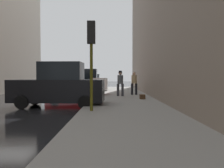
{
  "coord_description": "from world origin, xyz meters",
  "views": [
    {
      "loc": [
        5.33,
        -12.68,
        1.55
      ],
      "look_at": [
        5.32,
        3.58,
        1.03
      ],
      "focal_mm": 40.0,
      "sensor_mm": 36.0,
      "label": 1
    }
  ],
  "objects_px": {
    "parked_black_suv": "(59,86)",
    "fire_hydrant": "(101,89)",
    "traffic_light": "(91,46)",
    "parked_blue_sedan": "(91,82)",
    "parked_red_hatchback": "(76,85)",
    "pedestrian_with_beanie": "(120,82)",
    "pedestrian_in_tan_coat": "(134,82)",
    "duffel_bag": "(143,97)",
    "parked_white_van": "(85,81)"
  },
  "relations": [
    {
      "from": "parked_black_suv",
      "to": "parked_blue_sedan",
      "type": "bearing_deg",
      "value": 90.0
    },
    {
      "from": "parked_red_hatchback",
      "to": "parked_blue_sedan",
      "type": "relative_size",
      "value": 1.0
    },
    {
      "from": "fire_hydrant",
      "to": "duffel_bag",
      "type": "height_order",
      "value": "fire_hydrant"
    },
    {
      "from": "parked_white_van",
      "to": "fire_hydrant",
      "type": "bearing_deg",
      "value": -70.35
    },
    {
      "from": "pedestrian_with_beanie",
      "to": "parked_black_suv",
      "type": "bearing_deg",
      "value": -123.29
    },
    {
      "from": "parked_blue_sedan",
      "to": "duffel_bag",
      "type": "distance_m",
      "value": 16.34
    },
    {
      "from": "parked_red_hatchback",
      "to": "traffic_light",
      "type": "distance_m",
      "value": 9.03
    },
    {
      "from": "parked_white_van",
      "to": "pedestrian_with_beanie",
      "type": "xyz_separation_m",
      "value": [
        3.27,
        -7.1,
        0.1
      ]
    },
    {
      "from": "parked_blue_sedan",
      "to": "fire_hydrant",
      "type": "height_order",
      "value": "parked_blue_sedan"
    },
    {
      "from": "traffic_light",
      "to": "fire_hydrant",
      "type": "bearing_deg",
      "value": 90.3
    },
    {
      "from": "parked_black_suv",
      "to": "traffic_light",
      "type": "xyz_separation_m",
      "value": [
        1.85,
        -2.5,
        1.73
      ]
    },
    {
      "from": "parked_red_hatchback",
      "to": "pedestrian_in_tan_coat",
      "type": "height_order",
      "value": "pedestrian_in_tan_coat"
    },
    {
      "from": "fire_hydrant",
      "to": "parked_red_hatchback",
      "type": "bearing_deg",
      "value": -153.51
    },
    {
      "from": "parked_white_van",
      "to": "fire_hydrant",
      "type": "distance_m",
      "value": 5.39
    },
    {
      "from": "parked_blue_sedan",
      "to": "duffel_bag",
      "type": "relative_size",
      "value": 9.6
    },
    {
      "from": "parked_white_van",
      "to": "parked_blue_sedan",
      "type": "distance_m",
      "value": 6.26
    },
    {
      "from": "parked_blue_sedan",
      "to": "pedestrian_with_beanie",
      "type": "height_order",
      "value": "pedestrian_with_beanie"
    },
    {
      "from": "parked_black_suv",
      "to": "parked_red_hatchback",
      "type": "height_order",
      "value": "parked_black_suv"
    },
    {
      "from": "parked_blue_sedan",
      "to": "pedestrian_in_tan_coat",
      "type": "bearing_deg",
      "value": -70.3
    },
    {
      "from": "parked_black_suv",
      "to": "parked_white_van",
      "type": "xyz_separation_m",
      "value": [
        0.0,
        12.08,
        0.0
      ]
    },
    {
      "from": "parked_red_hatchback",
      "to": "pedestrian_in_tan_coat",
      "type": "bearing_deg",
      "value": 0.75
    },
    {
      "from": "duffel_bag",
      "to": "parked_black_suv",
      "type": "bearing_deg",
      "value": -149.69
    },
    {
      "from": "parked_black_suv",
      "to": "parked_white_van",
      "type": "height_order",
      "value": "same"
    },
    {
      "from": "parked_red_hatchback",
      "to": "pedestrian_in_tan_coat",
      "type": "relative_size",
      "value": 2.46
    },
    {
      "from": "parked_red_hatchback",
      "to": "duffel_bag",
      "type": "height_order",
      "value": "parked_red_hatchback"
    },
    {
      "from": "parked_red_hatchback",
      "to": "pedestrian_in_tan_coat",
      "type": "distance_m",
      "value": 4.36
    },
    {
      "from": "parked_white_van",
      "to": "duffel_bag",
      "type": "relative_size",
      "value": 10.46
    },
    {
      "from": "parked_blue_sedan",
      "to": "pedestrian_with_beanie",
      "type": "xyz_separation_m",
      "value": [
        3.27,
        -13.36,
        0.29
      ]
    },
    {
      "from": "parked_white_van",
      "to": "pedestrian_with_beanie",
      "type": "distance_m",
      "value": 7.82
    },
    {
      "from": "duffel_bag",
      "to": "parked_red_hatchback",
      "type": "bearing_deg",
      "value": 142.6
    },
    {
      "from": "parked_blue_sedan",
      "to": "parked_black_suv",
      "type": "bearing_deg",
      "value": -90.0
    },
    {
      "from": "parked_white_van",
      "to": "parked_blue_sedan",
      "type": "xyz_separation_m",
      "value": [
        0.0,
        6.26,
        -0.18
      ]
    },
    {
      "from": "parked_blue_sedan",
      "to": "fire_hydrant",
      "type": "relative_size",
      "value": 6.0
    },
    {
      "from": "parked_black_suv",
      "to": "parked_blue_sedan",
      "type": "relative_size",
      "value": 1.1
    },
    {
      "from": "parked_black_suv",
      "to": "parked_red_hatchback",
      "type": "bearing_deg",
      "value": 90.0
    },
    {
      "from": "parked_black_suv",
      "to": "fire_hydrant",
      "type": "height_order",
      "value": "parked_black_suv"
    },
    {
      "from": "traffic_light",
      "to": "duffel_bag",
      "type": "relative_size",
      "value": 8.18
    },
    {
      "from": "fire_hydrant",
      "to": "traffic_light",
      "type": "height_order",
      "value": "traffic_light"
    },
    {
      "from": "parked_blue_sedan",
      "to": "traffic_light",
      "type": "relative_size",
      "value": 1.17
    },
    {
      "from": "traffic_light",
      "to": "parked_black_suv",
      "type": "bearing_deg",
      "value": 126.53
    },
    {
      "from": "parked_white_van",
      "to": "fire_hydrant",
      "type": "relative_size",
      "value": 6.54
    },
    {
      "from": "pedestrian_in_tan_coat",
      "to": "pedestrian_with_beanie",
      "type": "bearing_deg",
      "value": -131.83
    },
    {
      "from": "fire_hydrant",
      "to": "pedestrian_in_tan_coat",
      "type": "distance_m",
      "value": 2.75
    },
    {
      "from": "parked_white_van",
      "to": "duffel_bag",
      "type": "xyz_separation_m",
      "value": [
        4.54,
        -9.43,
        -0.74
      ]
    },
    {
      "from": "parked_blue_sedan",
      "to": "fire_hydrant",
      "type": "xyz_separation_m",
      "value": [
        1.8,
        -11.31,
        -0.35
      ]
    },
    {
      "from": "parked_black_suv",
      "to": "traffic_light",
      "type": "distance_m",
      "value": 3.56
    },
    {
      "from": "parked_black_suv",
      "to": "parked_red_hatchback",
      "type": "distance_m",
      "value": 6.13
    },
    {
      "from": "parked_black_suv",
      "to": "pedestrian_with_beanie",
      "type": "distance_m",
      "value": 5.96
    },
    {
      "from": "pedestrian_in_tan_coat",
      "to": "duffel_bag",
      "type": "bearing_deg",
      "value": -86.87
    },
    {
      "from": "pedestrian_with_beanie",
      "to": "pedestrian_in_tan_coat",
      "type": "relative_size",
      "value": 1.04
    }
  ]
}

